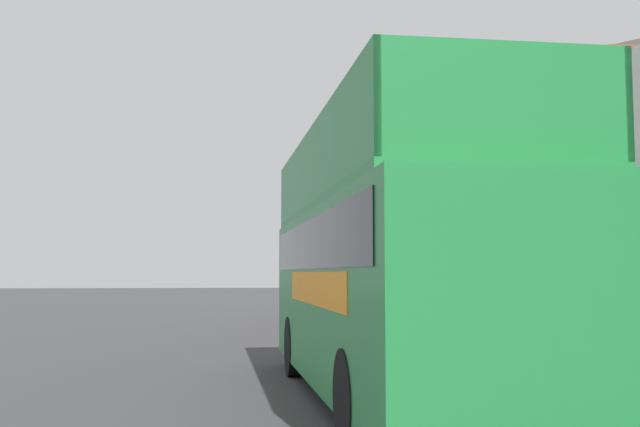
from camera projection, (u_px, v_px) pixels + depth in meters
The scene contains 6 objects.
ground_plane at pixel (205, 332), 23.90m from camera, with size 144.00×144.00×0.00m, color #3D3D3F.
sidewalk at pixel (434, 335), 21.67m from camera, with size 2.91×108.00×0.14m.
brick_terrace_rear at pixel (564, 193), 23.35m from camera, with size 6.00×17.51×8.75m.
tour_bus at pixel (390, 278), 11.03m from camera, with size 2.76×9.69×3.96m.
parked_car_ahead_of_bus at pixel (367, 324), 18.02m from camera, with size 1.77×4.43×1.37m.
lamp_post_second at pixel (453, 212), 16.57m from camera, with size 0.35×0.35×4.43m.
Camera 1 is at (1.03, -3.39, 1.87)m, focal length 42.00 mm.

